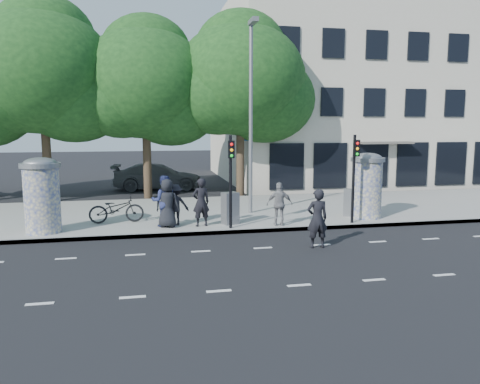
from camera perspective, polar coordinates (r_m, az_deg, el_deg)
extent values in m
plane|color=black|center=(13.81, 4.26, -8.31)|extent=(120.00, 120.00, 0.00)
cube|color=gray|center=(20.91, -1.35, -2.40)|extent=(40.00, 8.00, 0.15)
cube|color=slate|center=(17.12, 1.02, -4.78)|extent=(40.00, 0.10, 0.16)
cube|color=silver|center=(11.81, 7.23, -11.22)|extent=(32.00, 0.12, 0.01)
cube|color=silver|center=(15.11, 2.81, -6.83)|extent=(32.00, 0.12, 0.01)
cylinder|color=beige|center=(17.79, -22.97, -0.93)|extent=(1.20, 1.20, 2.30)
cylinder|color=slate|center=(17.65, -23.19, 3.02)|extent=(1.36, 1.36, 0.16)
ellipsoid|color=slate|center=(17.64, -23.21, 3.28)|extent=(1.10, 1.10, 0.38)
cylinder|color=beige|center=(19.72, 15.18, 0.27)|extent=(1.20, 1.20, 2.30)
cylinder|color=slate|center=(19.60, 15.32, 3.84)|extent=(1.36, 1.36, 0.16)
ellipsoid|color=slate|center=(19.59, 15.33, 4.07)|extent=(1.10, 1.10, 0.38)
cylinder|color=black|center=(16.99, -1.17, 1.20)|extent=(0.11, 0.11, 3.40)
cube|color=black|center=(16.71, -1.07, 5.21)|extent=(0.22, 0.14, 0.62)
cylinder|color=black|center=(18.46, 13.65, 1.53)|extent=(0.11, 0.11, 3.40)
cube|color=black|center=(18.20, 14.02, 5.22)|extent=(0.22, 0.14, 0.62)
cylinder|color=slate|center=(19.94, 1.32, 8.85)|extent=(0.16, 0.16, 8.00)
cube|color=slate|center=(19.98, 1.63, 20.12)|extent=(0.25, 0.90, 0.18)
cylinder|color=#38281C|center=(25.74, -22.49, 4.10)|extent=(0.44, 0.44, 4.73)
ellipsoid|color=#143815|center=(25.83, -23.00, 13.31)|extent=(7.20, 7.20, 6.12)
cylinder|color=#38281C|center=(25.49, -11.26, 4.17)|extent=(0.44, 0.44, 4.41)
ellipsoid|color=#143815|center=(25.53, -11.51, 12.87)|extent=(6.80, 6.80, 5.78)
cylinder|color=#38281C|center=(25.61, 0.03, 4.55)|extent=(0.44, 0.44, 4.59)
ellipsoid|color=#143815|center=(25.67, 0.03, 13.56)|extent=(7.00, 7.00, 5.95)
cube|color=beige|center=(36.34, 14.22, 11.22)|extent=(20.00, 15.00, 12.00)
cube|color=black|center=(29.74, 20.24, 3.21)|extent=(18.00, 0.10, 2.60)
cube|color=#59544C|center=(28.35, 17.28, 5.76)|extent=(3.20, 0.90, 0.12)
cube|color=#194C8C|center=(25.93, 2.14, 6.59)|extent=(1.60, 0.06, 0.30)
imported|color=black|center=(17.44, -8.85, -1.35)|extent=(1.01, 0.80, 1.81)
imported|color=black|center=(17.49, -4.78, -1.25)|extent=(0.73, 0.55, 1.81)
imported|color=navy|center=(17.62, -9.26, -1.10)|extent=(0.96, 0.76, 1.91)
imported|color=black|center=(17.88, -7.87, -1.53)|extent=(1.01, 0.60, 1.55)
imported|color=gray|center=(17.59, 4.84, -1.48)|extent=(1.06, 0.73, 1.65)
imported|color=black|center=(15.14, 9.40, -3.21)|extent=(0.70, 0.46, 1.91)
imported|color=black|center=(18.73, -14.83, -2.00)|extent=(0.85, 2.11, 1.09)
cube|color=slate|center=(17.84, -1.20, -2.00)|extent=(0.70, 0.62, 1.22)
cube|color=slate|center=(20.02, 13.26, -1.24)|extent=(0.65, 0.58, 1.13)
imported|color=#5B5E63|center=(29.02, -9.94, 1.86)|extent=(2.67, 5.59, 1.57)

